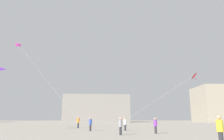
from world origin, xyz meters
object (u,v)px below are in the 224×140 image
Objects in this scene: person_in_white at (125,123)px; person_in_purple at (155,125)px; person_in_blue at (90,123)px; building_right_hall at (223,104)px; kite_crimson_diamond at (193,76)px; building_centre_hall at (96,109)px; person_in_yellow at (220,129)px; person_in_grey at (120,125)px; person_in_orange at (78,122)px; kite_magenta_diamond at (19,46)px.

person_in_white is 6.25m from person_in_purple.
building_right_hall reaches higher than person_in_blue.
building_centre_hall is at bearing 104.31° from kite_crimson_diamond.
person_in_yellow reaches higher than person_in_blue.
person_in_grey is (-1.53, -7.47, -0.02)m from person_in_white.
building_centre_hall is at bearing 149.76° from person_in_white.
kite_magenta_diamond reaches higher than person_in_orange.
person_in_white is 7.63m from person_in_grey.
kite_crimson_diamond reaches higher than person_in_purple.
building_right_hall is (48.34, 64.96, 6.55)m from person_in_purple.
kite_crimson_diamond is (16.10, 3.59, 7.23)m from person_in_blue.
building_right_hall is (67.58, 53.10, -5.96)m from kite_magenta_diamond.
person_in_purple is at bearing -85.16° from building_centre_hall.
person_in_orange is 0.08× the size of building_right_hall.
person_in_purple is at bearing 87.79° from person_in_orange.
kite_magenta_diamond is 86.15m from building_right_hall.
person_in_orange is 8.16m from person_in_blue.
person_in_grey is at bearing -88.59° from building_centre_hall.
building_centre_hall reaches higher than person_in_yellow.
person_in_white is 1.02× the size of person_in_grey.
kite_crimson_diamond is (18.23, -4.28, 7.15)m from person_in_orange.
person_in_blue is 18.60m from kite_magenta_diamond.
person_in_white is at bearing -20.01° from kite_magenta_diamond.
person_in_white is 78.28m from building_right_hall.
person_in_yellow is 1.07× the size of person_in_grey.
person_in_yellow is 17.90m from person_in_blue.
kite_magenta_diamond is (-10.09, -1.46, 12.39)m from person_in_orange.
person_in_grey is 0.07× the size of building_right_hall.
person_in_white is 0.95× the size of person_in_yellow.
building_centre_hall is (-1.68, 68.56, 4.56)m from person_in_grey.
person_in_yellow is at bearing -122.13° from building_right_hall.
person_in_grey is at bearing -46.93° from person_in_yellow.
person_in_purple is 0.13× the size of kite_crimson_diamond.
person_in_grey is (5.17, -15.05, -0.10)m from person_in_orange.
building_right_hall is at bearing -1.99° from building_centre_hall.
person_in_white is 4.58m from person_in_blue.
person_in_blue is 0.14× the size of kite_magenta_diamond.
kite_magenta_diamond is at bearing -141.84° from building_right_hall.
person_in_purple is 25.84m from kite_magenta_diamond.
person_in_orange is at bearing -171.73° from person_in_white.
person_in_orange is at bearing -52.86° from person_in_yellow.
person_in_purple is 8.89m from person_in_blue.
building_right_hall is at bearing -174.77° from person_in_orange.
kite_crimson_diamond is at bearing 130.09° from person_in_orange.
kite_magenta_diamond is (-28.32, 2.82, 5.24)m from kite_crimson_diamond.
person_in_white is 0.92× the size of person_in_orange.
building_right_hall is (52.32, 66.69, 6.53)m from person_in_grey.
building_centre_hall is at bearing 46.88° from person_in_grey.
person_in_purple is (2.45, -5.75, -0.03)m from person_in_white.
kite_crimson_diamond reaches higher than person_in_grey.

